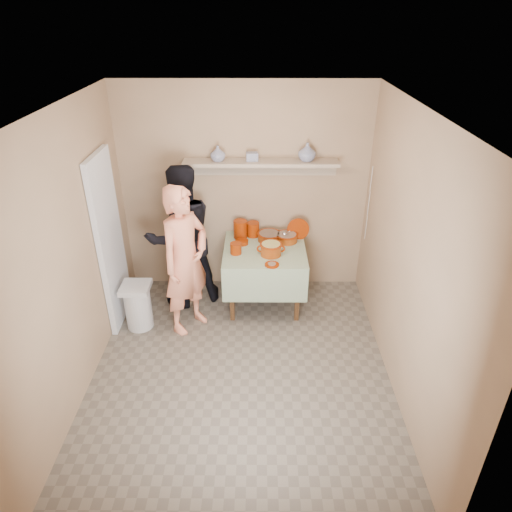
{
  "coord_description": "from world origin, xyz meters",
  "views": [
    {
      "loc": [
        0.17,
        -3.5,
        3.31
      ],
      "look_at": [
        0.15,
        0.75,
        0.95
      ],
      "focal_mm": 32.0,
      "sensor_mm": 36.0,
      "label": 1
    }
  ],
  "objects_px": {
    "serving_table": "(265,257)",
    "trash_bin": "(138,306)",
    "person_helper": "(182,237)",
    "cazuela_rice": "(271,248)",
    "person_cook": "(186,261)"
  },
  "relations": [
    {
      "from": "person_helper",
      "to": "serving_table",
      "type": "height_order",
      "value": "person_helper"
    },
    {
      "from": "person_cook",
      "to": "trash_bin",
      "type": "distance_m",
      "value": 0.82
    },
    {
      "from": "person_cook",
      "to": "trash_bin",
      "type": "height_order",
      "value": "person_cook"
    },
    {
      "from": "trash_bin",
      "to": "person_helper",
      "type": "bearing_deg",
      "value": 49.64
    },
    {
      "from": "cazuela_rice",
      "to": "trash_bin",
      "type": "bearing_deg",
      "value": -167.0
    },
    {
      "from": "person_helper",
      "to": "cazuela_rice",
      "type": "distance_m",
      "value": 1.07
    },
    {
      "from": "person_helper",
      "to": "serving_table",
      "type": "relative_size",
      "value": 1.82
    },
    {
      "from": "cazuela_rice",
      "to": "person_cook",
      "type": "bearing_deg",
      "value": -160.75
    },
    {
      "from": "person_cook",
      "to": "cazuela_rice",
      "type": "distance_m",
      "value": 0.99
    },
    {
      "from": "serving_table",
      "to": "trash_bin",
      "type": "xyz_separation_m",
      "value": [
        -1.45,
        -0.51,
        -0.36
      ]
    },
    {
      "from": "person_helper",
      "to": "cazuela_rice",
      "type": "height_order",
      "value": "person_helper"
    },
    {
      "from": "person_cook",
      "to": "serving_table",
      "type": "bearing_deg",
      "value": -23.41
    },
    {
      "from": "person_cook",
      "to": "trash_bin",
      "type": "relative_size",
      "value": 3.08
    },
    {
      "from": "person_helper",
      "to": "trash_bin",
      "type": "height_order",
      "value": "person_helper"
    },
    {
      "from": "person_helper",
      "to": "serving_table",
      "type": "bearing_deg",
      "value": 152.39
    }
  ]
}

